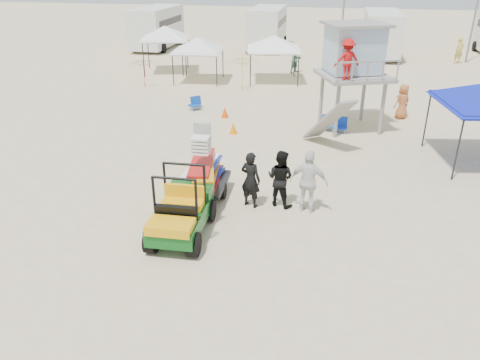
% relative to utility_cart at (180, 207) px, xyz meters
% --- Properties ---
extents(ground, '(140.00, 140.00, 0.00)m').
position_rel_utility_cart_xyz_m(ground, '(0.90, -1.95, -0.88)').
color(ground, beige).
rests_on(ground, ground).
extents(utility_cart, '(1.36, 2.53, 1.89)m').
position_rel_utility_cart_xyz_m(utility_cart, '(0.00, 0.00, 0.00)').
color(utility_cart, '#0B4C15').
rests_on(utility_cart, ground).
extents(surf_trailer, '(1.38, 2.44, 2.21)m').
position_rel_utility_cart_xyz_m(surf_trailer, '(0.01, 2.33, 0.02)').
color(surf_trailer, black).
rests_on(surf_trailer, ground).
extents(man_left, '(0.73, 0.59, 1.73)m').
position_rel_utility_cart_xyz_m(man_left, '(1.52, 2.03, -0.01)').
color(man_left, black).
rests_on(man_left, ground).
extents(man_mid, '(1.04, 0.93, 1.75)m').
position_rel_utility_cart_xyz_m(man_mid, '(2.37, 2.28, -0.00)').
color(man_mid, black).
rests_on(man_mid, ground).
extents(man_right, '(1.18, 0.64, 1.91)m').
position_rel_utility_cart_xyz_m(man_right, '(3.22, 2.03, 0.08)').
color(man_right, silver).
rests_on(man_right, ground).
extents(lifeguard_tower, '(3.49, 3.49, 4.32)m').
position_rel_utility_cart_xyz_m(lifeguard_tower, '(4.39, 10.09, 2.34)').
color(lifeguard_tower, gray).
rests_on(lifeguard_tower, ground).
extents(canopy_white_a, '(2.98, 2.98, 3.02)m').
position_rel_utility_cart_xyz_m(canopy_white_a, '(-4.42, 17.23, 1.60)').
color(canopy_white_a, black).
rests_on(canopy_white_a, ground).
extents(canopy_white_b, '(3.43, 3.43, 3.34)m').
position_rel_utility_cart_xyz_m(canopy_white_b, '(-7.23, 19.31, 1.91)').
color(canopy_white_b, black).
rests_on(canopy_white_b, ground).
extents(canopy_white_c, '(3.40, 3.40, 3.11)m').
position_rel_utility_cart_xyz_m(canopy_white_c, '(-0.00, 18.13, 1.68)').
color(canopy_white_c, black).
rests_on(canopy_white_c, ground).
extents(umbrella_a, '(2.19, 2.22, 1.62)m').
position_rel_utility_cart_xyz_m(umbrella_a, '(-7.11, 15.13, -0.07)').
color(umbrella_a, red).
rests_on(umbrella_a, ground).
extents(umbrella_b, '(2.91, 2.90, 1.87)m').
position_rel_utility_cart_xyz_m(umbrella_b, '(-1.40, 15.66, 0.06)').
color(umbrella_b, gold).
rests_on(umbrella_b, ground).
extents(cone_near, '(0.34, 0.34, 0.50)m').
position_rel_utility_cart_xyz_m(cone_near, '(-0.36, 8.28, -0.63)').
color(cone_near, orange).
rests_on(cone_near, ground).
extents(cone_far, '(0.34, 0.34, 0.50)m').
position_rel_utility_cart_xyz_m(cone_far, '(-1.23, 10.42, -0.63)').
color(cone_far, '#EC4407').
rests_on(cone_far, ground).
extents(beach_chair_a, '(0.74, 0.84, 0.64)m').
position_rel_utility_cart_xyz_m(beach_chair_a, '(-2.97, 11.45, -0.57)').
color(beach_chair_a, '#0E3D9A').
rests_on(beach_chair_a, ground).
extents(beach_chair_b, '(0.58, 0.62, 0.64)m').
position_rel_utility_cart_xyz_m(beach_chair_b, '(4.12, 9.44, -0.57)').
color(beach_chair_b, '#1035AF').
rests_on(beach_chair_b, ground).
extents(beach_chair_c, '(0.58, 0.63, 0.64)m').
position_rel_utility_cart_xyz_m(beach_chair_c, '(3.59, 9.61, -0.57)').
color(beach_chair_c, '#1148B8').
rests_on(beach_chair_c, ground).
extents(rv_far_left, '(2.64, 6.80, 3.25)m').
position_rel_utility_cart_xyz_m(rv_far_left, '(-11.10, 28.04, 0.92)').
color(rv_far_left, silver).
rests_on(rv_far_left, ground).
extents(rv_mid_left, '(2.65, 6.50, 3.25)m').
position_rel_utility_cart_xyz_m(rv_mid_left, '(-2.10, 29.54, 0.92)').
color(rv_mid_left, silver).
rests_on(rv_mid_left, ground).
extents(rv_mid_right, '(2.64, 7.00, 3.25)m').
position_rel_utility_cart_xyz_m(rv_mid_right, '(6.90, 28.04, 0.92)').
color(rv_mid_right, silver).
rests_on(rv_mid_right, ground).
extents(light_pole_left, '(0.14, 0.14, 8.00)m').
position_rel_utility_cart_xyz_m(light_pole_left, '(3.90, 25.05, 3.12)').
color(light_pole_left, slate).
rests_on(light_pole_left, ground).
extents(light_pole_right, '(0.14, 0.14, 8.00)m').
position_rel_utility_cart_xyz_m(light_pole_right, '(12.90, 26.55, 3.12)').
color(light_pole_right, slate).
rests_on(light_pole_right, ground).
extents(distant_beachgoers, '(11.98, 14.99, 1.78)m').
position_rel_utility_cart_xyz_m(distant_beachgoers, '(5.64, 19.29, -0.03)').
color(distant_beachgoers, gold).
rests_on(distant_beachgoers, ground).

